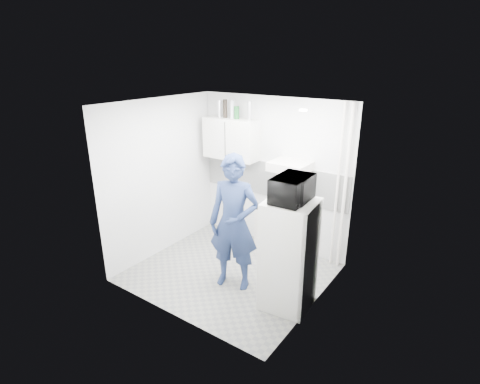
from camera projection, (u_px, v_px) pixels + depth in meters
The scene contains 22 objects.
floor at pixel (230, 272), 5.88m from camera, with size 2.80×2.80×0.00m, color gray.
ceiling at pixel (228, 104), 4.99m from camera, with size 2.80×2.80×0.00m, color white.
wall_back at pixel (273, 174), 6.39m from camera, with size 2.80×2.80×0.00m, color silver.
wall_left at pixel (161, 178), 6.18m from camera, with size 2.60×2.60×0.00m, color silver.
wall_right at pixel (319, 217), 4.68m from camera, with size 2.60×2.60×0.00m, color silver.
person at pixel (234, 223), 5.25m from camera, with size 0.72×0.47×1.98m, color navy.
stove at pixel (275, 230), 6.39m from camera, with size 0.50×0.50×0.81m, color silver.
fridge at pixel (289, 255), 4.88m from camera, with size 0.62×0.62×1.51m, color silver.
stove_top at pixel (275, 207), 6.25m from camera, with size 0.48×0.48×0.03m, color black.
saucepan at pixel (276, 203), 6.25m from camera, with size 0.19×0.19×0.11m, color silver.
microwave at pixel (292, 189), 4.57m from camera, with size 0.39×0.58×0.32m, color black.
bottle_b at pixel (219, 109), 6.44m from camera, with size 0.07×0.07×0.29m, color silver.
bottle_c at pixel (225, 109), 6.37m from camera, with size 0.07×0.07×0.31m, color black.
bottle_d at pixel (232, 110), 6.29m from camera, with size 0.07×0.07×0.30m, color #B2B7BC.
canister_a at pixel (237, 113), 6.25m from camera, with size 0.09×0.09×0.21m, color #144C1E.
bottle_e at pixel (249, 111), 6.10m from camera, with size 0.08×0.08×0.31m, color silver.
upper_cabinet at pixel (231, 139), 6.47m from camera, with size 1.00×0.35×0.70m, color silver.
range_hood at pixel (290, 166), 5.87m from camera, with size 0.60×0.50×0.14m, color silver.
backsplash at pixel (272, 180), 6.42m from camera, with size 2.74×0.03×0.60m, color white.
pipe_a at pixel (345, 190), 5.63m from camera, with size 0.05×0.05×2.60m, color silver.
pipe_b at pixel (337, 188), 5.70m from camera, with size 0.04×0.04×2.60m, color silver.
ceiling_spot_fixture at pixel (303, 110), 4.61m from camera, with size 0.10×0.10×0.02m, color white.
Camera 1 is at (3.04, -4.08, 3.20)m, focal length 28.00 mm.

